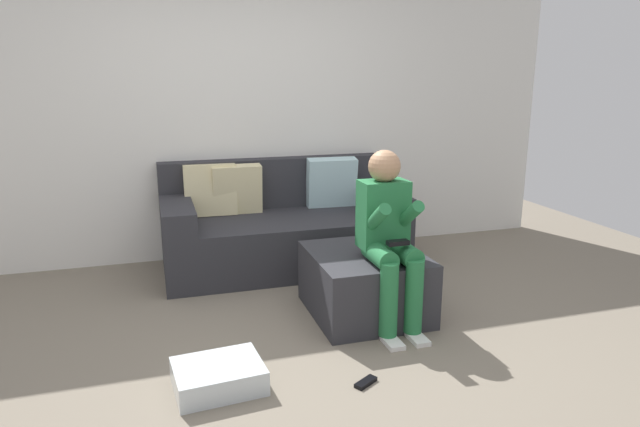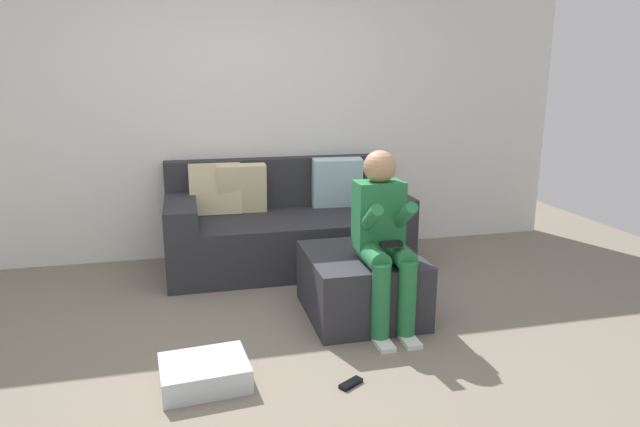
{
  "view_description": "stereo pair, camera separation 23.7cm",
  "coord_description": "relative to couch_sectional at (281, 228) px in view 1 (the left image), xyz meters",
  "views": [
    {
      "loc": [
        -0.76,
        -3.01,
        1.64
      ],
      "look_at": [
        0.45,
        0.96,
        0.6
      ],
      "focal_mm": 31.26,
      "sensor_mm": 36.0,
      "label": 1
    },
    {
      "loc": [
        -0.53,
        -3.08,
        1.64
      ],
      "look_at": [
        0.45,
        0.96,
        0.6
      ],
      "focal_mm": 31.26,
      "sensor_mm": 36.0,
      "label": 2
    }
  ],
  "objects": [
    {
      "name": "remote_near_ottoman",
      "position": [
        -0.01,
        -2.08,
        -0.33
      ],
      "size": [
        0.15,
        0.12,
        0.02
      ],
      "primitive_type": "cube",
      "rotation": [
        0.0,
        0.0,
        0.55
      ],
      "color": "black",
      "rests_on": "ground_plane"
    },
    {
      "name": "couch_sectional",
      "position": [
        0.0,
        0.0,
        0.0
      ],
      "size": [
        2.04,
        0.96,
        0.91
      ],
      "color": "#2D2D33",
      "rests_on": "ground_plane"
    },
    {
      "name": "ground_plane",
      "position": [
        -0.29,
        -1.59,
        -0.34
      ],
      "size": [
        8.03,
        8.03,
        0.0
      ],
      "primitive_type": "plane",
      "color": "slate"
    },
    {
      "name": "wall_back",
      "position": [
        -0.29,
        0.47,
        0.98
      ],
      "size": [
        6.18,
        0.1,
        2.64
      ],
      "primitive_type": "cube",
      "color": "silver",
      "rests_on": "ground_plane"
    },
    {
      "name": "storage_bin",
      "position": [
        -0.78,
        -1.87,
        -0.27
      ],
      "size": [
        0.5,
        0.41,
        0.14
      ],
      "primitive_type": "cube",
      "rotation": [
        0.0,
        0.0,
        0.09
      ],
      "color": "silver",
      "rests_on": "ground_plane"
    },
    {
      "name": "ottoman",
      "position": [
        0.32,
        -1.19,
        -0.11
      ],
      "size": [
        0.75,
        0.83,
        0.45
      ],
      "primitive_type": "cube",
      "color": "#2D2D33",
      "rests_on": "ground_plane"
    },
    {
      "name": "person_seated",
      "position": [
        0.4,
        -1.4,
        0.31
      ],
      "size": [
        0.32,
        0.6,
        1.17
      ],
      "color": "#26723F",
      "rests_on": "ground_plane"
    }
  ]
}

